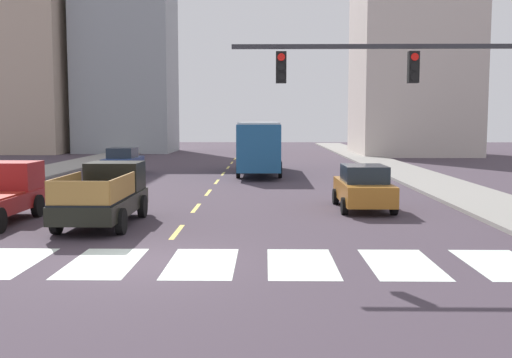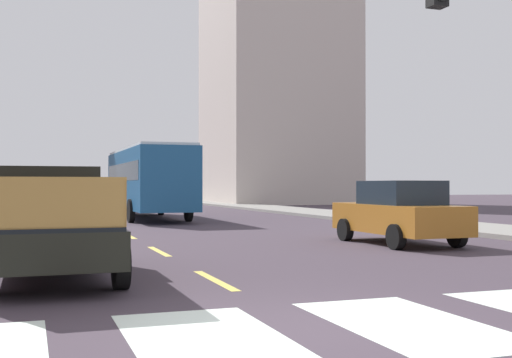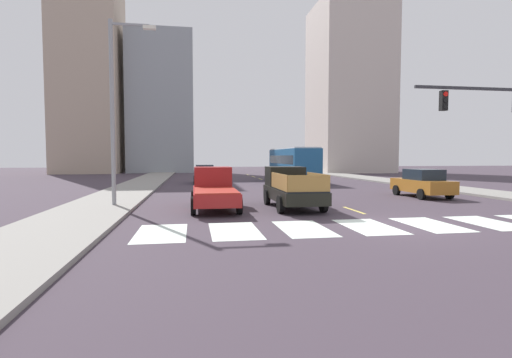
% 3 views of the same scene
% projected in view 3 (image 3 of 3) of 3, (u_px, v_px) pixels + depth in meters
% --- Properties ---
extents(ground_plane, '(160.00, 160.00, 0.00)m').
position_uv_depth(ground_plane, '(400.00, 226.00, 13.79)').
color(ground_plane, '#413640').
extents(sidewalk_right, '(3.57, 110.00, 0.15)m').
position_uv_depth(sidewalk_right, '(416.00, 184.00, 33.44)').
color(sidewalk_right, gray).
rests_on(sidewalk_right, ground).
extents(sidewalk_left, '(3.57, 110.00, 0.15)m').
position_uv_depth(sidewalk_left, '(134.00, 188.00, 29.61)').
color(sidewalk_left, gray).
rests_on(sidewalk_left, ground).
extents(crosswalk_stripe_0, '(1.62, 3.12, 0.01)m').
position_uv_depth(crosswalk_stripe_0, '(161.00, 233.00, 12.44)').
color(crosswalk_stripe_0, silver).
rests_on(crosswalk_stripe_0, ground).
extents(crosswalk_stripe_1, '(1.62, 3.12, 0.01)m').
position_uv_depth(crosswalk_stripe_1, '(235.00, 231.00, 12.83)').
color(crosswalk_stripe_1, silver).
rests_on(crosswalk_stripe_1, ground).
extents(crosswalk_stripe_2, '(1.62, 3.12, 0.01)m').
position_uv_depth(crosswalk_stripe_2, '(303.00, 228.00, 13.21)').
color(crosswalk_stripe_2, silver).
rests_on(crosswalk_stripe_2, ground).
extents(crosswalk_stripe_3, '(1.62, 3.12, 0.01)m').
position_uv_depth(crosswalk_stripe_3, '(369.00, 226.00, 13.60)').
color(crosswalk_stripe_3, silver).
rests_on(crosswalk_stripe_3, ground).
extents(crosswalk_stripe_4, '(1.62, 3.12, 0.01)m').
position_uv_depth(crosswalk_stripe_4, '(430.00, 224.00, 13.99)').
color(crosswalk_stripe_4, silver).
rests_on(crosswalk_stripe_4, ground).
extents(crosswalk_stripe_5, '(1.62, 3.12, 0.01)m').
position_uv_depth(crosswalk_stripe_5, '(488.00, 223.00, 14.37)').
color(crosswalk_stripe_5, silver).
rests_on(crosswalk_stripe_5, ground).
extents(lane_dash_0, '(0.16, 2.40, 0.01)m').
position_uv_depth(lane_dash_0, '(354.00, 210.00, 17.73)').
color(lane_dash_0, '#E1C955').
rests_on(lane_dash_0, ground).
extents(lane_dash_1, '(0.16, 2.40, 0.01)m').
position_uv_depth(lane_dash_1, '(319.00, 199.00, 22.66)').
color(lane_dash_1, '#E1C955').
rests_on(lane_dash_1, ground).
extents(lane_dash_2, '(0.16, 2.40, 0.01)m').
position_uv_depth(lane_dash_2, '(297.00, 191.00, 27.59)').
color(lane_dash_2, '#E1C955').
rests_on(lane_dash_2, ground).
extents(lane_dash_3, '(0.16, 2.40, 0.01)m').
position_uv_depth(lane_dash_3, '(281.00, 186.00, 32.51)').
color(lane_dash_3, '#E1C955').
rests_on(lane_dash_3, ground).
extents(lane_dash_4, '(0.16, 2.40, 0.01)m').
position_uv_depth(lane_dash_4, '(269.00, 182.00, 37.44)').
color(lane_dash_4, '#E1C955').
rests_on(lane_dash_4, ground).
extents(lane_dash_5, '(0.16, 2.40, 0.01)m').
position_uv_depth(lane_dash_5, '(261.00, 179.00, 42.36)').
color(lane_dash_5, '#E1C955').
rests_on(lane_dash_5, ground).
extents(lane_dash_6, '(0.16, 2.40, 0.01)m').
position_uv_depth(lane_dash_6, '(254.00, 177.00, 47.29)').
color(lane_dash_6, '#E1C955').
rests_on(lane_dash_6, ground).
extents(lane_dash_7, '(0.16, 2.40, 0.01)m').
position_uv_depth(lane_dash_7, '(248.00, 175.00, 52.21)').
color(lane_dash_7, '#E1C955').
rests_on(lane_dash_7, ground).
extents(pickup_stakebed, '(2.18, 5.20, 1.96)m').
position_uv_depth(pickup_stakebed, '(291.00, 188.00, 18.81)').
color(pickup_stakebed, black).
rests_on(pickup_stakebed, ground).
extents(pickup_dark, '(2.18, 5.20, 1.96)m').
position_uv_depth(pickup_dark, '(214.00, 189.00, 18.35)').
color(pickup_dark, maroon).
rests_on(pickup_dark, ground).
extents(city_bus, '(2.72, 10.80, 3.32)m').
position_uv_depth(city_bus, '(293.00, 162.00, 37.81)').
color(city_bus, '#1E5486').
rests_on(city_bus, ground).
extents(sedan_mid, '(2.02, 4.40, 1.72)m').
position_uv_depth(sedan_mid, '(205.00, 174.00, 35.74)').
color(sedan_mid, navy).
rests_on(sedan_mid, ground).
extents(sedan_near_left, '(2.02, 4.40, 1.72)m').
position_uv_depth(sedan_near_left, '(422.00, 183.00, 23.44)').
color(sedan_near_left, '#AB6922').
rests_on(sedan_near_left, ground).
extents(streetlight_left, '(2.20, 0.28, 9.00)m').
position_uv_depth(streetlight_left, '(116.00, 105.00, 18.38)').
color(streetlight_left, gray).
rests_on(streetlight_left, ground).
extents(tower_tall_centre, '(9.35, 9.46, 28.87)m').
position_uv_depth(tower_tall_centre, '(89.00, 77.00, 57.53)').
color(tower_tall_centre, tan).
rests_on(tower_tall_centre, ground).
extents(block_mid_left, '(11.09, 11.60, 26.45)m').
position_uv_depth(block_mid_left, '(349.00, 90.00, 61.25)').
color(block_mid_left, beige).
rests_on(block_mid_left, ground).
extents(block_mid_right, '(9.99, 8.52, 21.72)m').
position_uv_depth(block_mid_right, '(161.00, 104.00, 60.87)').
color(block_mid_right, '#8E949A').
rests_on(block_mid_right, ground).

